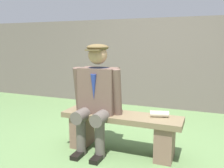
{
  "coord_description": "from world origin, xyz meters",
  "views": [
    {
      "loc": [
        -0.9,
        2.55,
        1.28
      ],
      "look_at": [
        0.11,
        0.0,
        0.81
      ],
      "focal_mm": 38.73,
      "sensor_mm": 36.0,
      "label": 1
    }
  ],
  "objects": [
    {
      "name": "ground_plane",
      "position": [
        0.0,
        0.0,
        0.0
      ],
      "size": [
        30.0,
        30.0,
        0.0
      ],
      "primitive_type": "plane",
      "color": "#597946"
    },
    {
      "name": "bench",
      "position": [
        0.0,
        0.0,
        0.29
      ],
      "size": [
        1.41,
        0.37,
        0.46
      ],
      "color": "brown",
      "rests_on": "ground"
    },
    {
      "name": "seated_man",
      "position": [
        0.28,
        0.05,
        0.69
      ],
      "size": [
        0.6,
        0.55,
        1.27
      ],
      "color": "brown",
      "rests_on": "ground"
    },
    {
      "name": "rolled_magazine",
      "position": [
        -0.43,
        -0.06,
        0.49
      ],
      "size": [
        0.22,
        0.12,
        0.07
      ],
      "primitive_type": "cylinder",
      "rotation": [
        0.0,
        1.57,
        0.26
      ],
      "color": "beige",
      "rests_on": "bench"
    },
    {
      "name": "stadium_wall",
      "position": [
        0.0,
        -2.26,
        0.88
      ],
      "size": [
        12.0,
        0.24,
        1.75
      ],
      "primitive_type": "cube",
      "color": "#675B55",
      "rests_on": "ground"
    }
  ]
}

